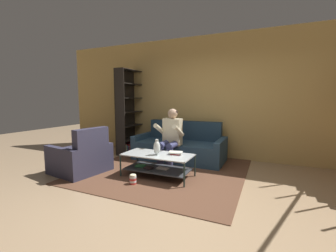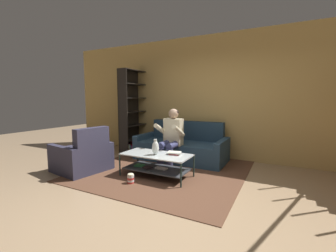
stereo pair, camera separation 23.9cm
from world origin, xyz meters
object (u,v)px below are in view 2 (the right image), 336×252
Objects in this scene: person_seated_center at (171,135)px; coffee_table at (156,162)px; book_stack at (174,153)px; vase at (155,147)px; popcorn_tub at (131,178)px; armchair at (83,156)px; couch at (182,147)px; bookshelf at (133,119)px.

person_seated_center reaches higher than coffee_table.
book_stack is (0.36, -0.59, -0.21)m from person_seated_center.
person_seated_center is 4.31× the size of vase.
coffee_table is at bearing 107.54° from vase.
book_stack is 0.88m from popcorn_tub.
armchair reaches higher than popcorn_tub.
person_seated_center is at bearing 38.11° from armchair.
vase is at bearing -86.91° from couch.
person_seated_center reaches higher than popcorn_tub.
couch is 1.21m from book_stack.
person_seated_center is 1.35m from popcorn_tub.
coffee_table is 0.57m from popcorn_tub.
coffee_table is 0.37m from book_stack.
couch is at bearing -6.15° from bookshelf.
book_stack reaches higher than popcorn_tub.
vase is 0.35m from book_stack.
person_seated_center is at bearing 95.31° from vase.
coffee_table is 2.19m from bookshelf.
popcorn_tub is (1.25, -0.12, -0.20)m from armchair.
couch is 1.99× the size of armchair.
bookshelf reaches higher than couch.
bookshelf reaches higher than vase.
couch reaches higher than book_stack.
book_stack is (0.30, 0.13, 0.17)m from coffee_table.
coffee_table is at bearing -157.36° from book_stack.
armchair is at bearing -165.56° from coffee_table.
person_seated_center is 1.67m from bookshelf.
couch is 1.34m from vase.
book_stack is (0.29, 0.17, -0.10)m from vase.
vase is (0.07, -1.31, 0.26)m from couch.
person_seated_center is 1.17× the size of armchair.
bookshelf reaches higher than book_stack.
coffee_table is 0.59× the size of bookshelf.
vase is 0.68m from popcorn_tub.
person_seated_center is 4.46× the size of book_stack.
coffee_table is (0.06, -0.72, -0.38)m from person_seated_center.
couch is at bearing 93.09° from vase.
armchair is at bearing -164.09° from book_stack.
vase is 1.57× the size of popcorn_tub.
person_seated_center is 0.81m from coffee_table.
person_seated_center is 0.72m from book_stack.
person_seated_center is 0.77m from vase.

